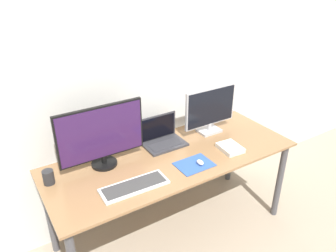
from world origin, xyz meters
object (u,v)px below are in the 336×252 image
(laptop, at_px, (162,137))
(mug, at_px, (48,177))
(keyboard, at_px, (134,186))
(monitor_right, at_px, (210,109))
(mouse, at_px, (200,162))
(monitor_left, at_px, (101,136))
(book, at_px, (230,148))

(laptop, bearing_deg, mug, -176.29)
(keyboard, height_order, mug, mug)
(monitor_right, bearing_deg, mouse, -135.25)
(keyboard, bearing_deg, mouse, -1.91)
(mouse, bearing_deg, mug, 160.13)
(monitor_right, xyz_separation_m, mug, (-1.32, -0.02, -0.16))
(laptop, bearing_deg, monitor_right, -5.36)
(monitor_right, relative_size, mug, 4.99)
(monitor_left, xyz_separation_m, book, (0.89, -0.32, -0.22))
(mouse, bearing_deg, monitor_right, 44.75)
(monitor_left, distance_m, mouse, 0.71)
(monitor_left, bearing_deg, keyboard, -79.63)
(mouse, height_order, mug, mug)
(laptop, xyz_separation_m, book, (0.39, -0.36, -0.04))
(keyboard, bearing_deg, monitor_left, 100.37)
(keyboard, xyz_separation_m, book, (0.83, 0.03, 0.01))
(book, bearing_deg, mug, 166.67)
(keyboard, bearing_deg, laptop, 41.38)
(monitor_left, distance_m, monitor_right, 0.94)
(monitor_right, relative_size, mouse, 7.57)
(book, bearing_deg, keyboard, -178.14)
(laptop, relative_size, keyboard, 0.72)
(book, bearing_deg, monitor_left, 160.30)
(monitor_left, height_order, laptop, monitor_left)
(keyboard, relative_size, book, 2.25)
(mug, bearing_deg, laptop, 3.71)
(laptop, height_order, mug, laptop)
(mug, bearing_deg, mouse, -19.87)
(monitor_left, relative_size, mouse, 9.65)
(monitor_right, bearing_deg, book, -98.48)
(monitor_right, height_order, keyboard, monitor_right)
(book, relative_size, mug, 2.06)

